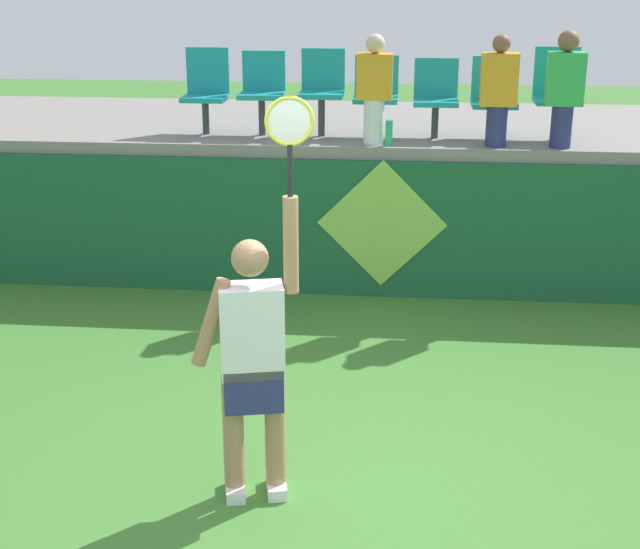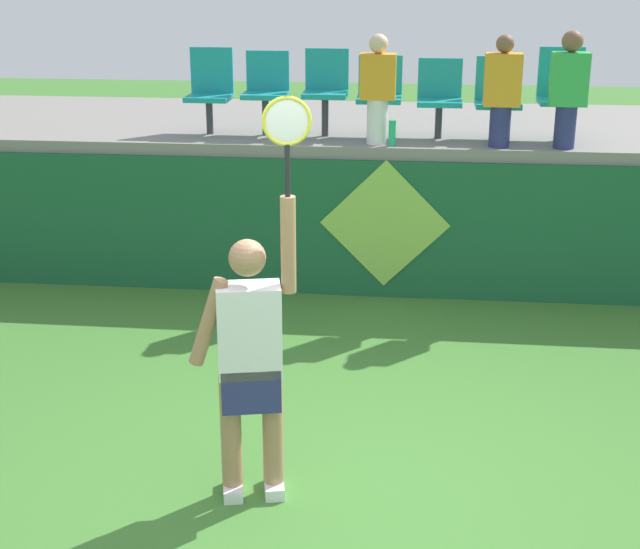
{
  "view_description": "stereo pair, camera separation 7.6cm",
  "coord_description": "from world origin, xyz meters",
  "px_view_note": "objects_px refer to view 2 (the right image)",
  "views": [
    {
      "loc": [
        0.32,
        -4.97,
        3.23
      ],
      "look_at": [
        -0.29,
        1.32,
        1.03
      ],
      "focal_mm": 51.57,
      "sensor_mm": 36.0,
      "label": 1
    },
    {
      "loc": [
        0.39,
        -4.97,
        3.23
      ],
      "look_at": [
        -0.29,
        1.32,
        1.03
      ],
      "focal_mm": 51.57,
      "sensor_mm": 36.0,
      "label": 2
    }
  ],
  "objects_px": {
    "stadium_chair_2": "(326,87)",
    "tennis_player": "(251,357)",
    "water_bottle": "(392,133)",
    "spectator_2": "(502,90)",
    "stadium_chair_5": "(498,95)",
    "stadium_chair_4": "(439,95)",
    "stadium_chair_0": "(210,88)",
    "spectator_1": "(568,88)",
    "spectator_0": "(378,88)",
    "stadium_chair_6": "(561,90)",
    "stadium_chair_3": "(380,92)",
    "stadium_chair_1": "(266,88)"
  },
  "relations": [
    {
      "from": "stadium_chair_0",
      "to": "spectator_2",
      "type": "bearing_deg",
      "value": -8.93
    },
    {
      "from": "water_bottle",
      "to": "stadium_chair_2",
      "type": "height_order",
      "value": "stadium_chair_2"
    },
    {
      "from": "water_bottle",
      "to": "stadium_chair_0",
      "type": "xyz_separation_m",
      "value": [
        -1.89,
        0.52,
        0.34
      ]
    },
    {
      "from": "stadium_chair_0",
      "to": "spectator_1",
      "type": "bearing_deg",
      "value": -7.42
    },
    {
      "from": "stadium_chair_2",
      "to": "spectator_1",
      "type": "height_order",
      "value": "spectator_1"
    },
    {
      "from": "water_bottle",
      "to": "stadium_chair_6",
      "type": "distance_m",
      "value": 1.75
    },
    {
      "from": "tennis_player",
      "to": "spectator_2",
      "type": "relative_size",
      "value": 2.39
    },
    {
      "from": "spectator_0",
      "to": "spectator_1",
      "type": "xyz_separation_m",
      "value": [
        1.78,
        -0.03,
        0.03
      ]
    },
    {
      "from": "tennis_player",
      "to": "stadium_chair_5",
      "type": "height_order",
      "value": "tennis_player"
    },
    {
      "from": "stadium_chair_6",
      "to": "spectator_1",
      "type": "height_order",
      "value": "spectator_1"
    },
    {
      "from": "stadium_chair_0",
      "to": "stadium_chair_4",
      "type": "relative_size",
      "value": 1.11
    },
    {
      "from": "stadium_chair_6",
      "to": "spectator_0",
      "type": "distance_m",
      "value": 1.83
    },
    {
      "from": "tennis_player",
      "to": "stadium_chair_1",
      "type": "relative_size",
      "value": 3.03
    },
    {
      "from": "stadium_chair_1",
      "to": "spectator_2",
      "type": "distance_m",
      "value": 2.37
    },
    {
      "from": "tennis_player",
      "to": "stadium_chair_3",
      "type": "xyz_separation_m",
      "value": [
        0.55,
        4.32,
        1.0
      ]
    },
    {
      "from": "stadium_chair_6",
      "to": "spectator_0",
      "type": "bearing_deg",
      "value": -166.6
    },
    {
      "from": "spectator_1",
      "to": "stadium_chair_6",
      "type": "bearing_deg",
      "value": 90.0
    },
    {
      "from": "spectator_0",
      "to": "spectator_2",
      "type": "bearing_deg",
      "value": -1.64
    },
    {
      "from": "water_bottle",
      "to": "stadium_chair_5",
      "type": "height_order",
      "value": "stadium_chair_5"
    },
    {
      "from": "stadium_chair_2",
      "to": "spectator_1",
      "type": "xyz_separation_m",
      "value": [
        2.32,
        -0.45,
        0.08
      ]
    },
    {
      "from": "water_bottle",
      "to": "spectator_1",
      "type": "height_order",
      "value": "spectator_1"
    },
    {
      "from": "spectator_0",
      "to": "spectator_2",
      "type": "relative_size",
      "value": 0.99
    },
    {
      "from": "stadium_chair_0",
      "to": "spectator_0",
      "type": "distance_m",
      "value": 1.79
    },
    {
      "from": "stadium_chair_3",
      "to": "stadium_chair_4",
      "type": "xyz_separation_m",
      "value": [
        0.6,
        0.0,
        -0.02
      ]
    },
    {
      "from": "stadium_chair_3",
      "to": "spectator_0",
      "type": "xyz_separation_m",
      "value": [
        0.0,
        -0.41,
        0.1
      ]
    },
    {
      "from": "spectator_1",
      "to": "tennis_player",
      "type": "bearing_deg",
      "value": -121.1
    },
    {
      "from": "stadium_chair_3",
      "to": "spectator_0",
      "type": "bearing_deg",
      "value": -90.0
    },
    {
      "from": "tennis_player",
      "to": "stadium_chair_2",
      "type": "distance_m",
      "value": 4.45
    },
    {
      "from": "stadium_chair_6",
      "to": "spectator_1",
      "type": "bearing_deg",
      "value": -90.0
    },
    {
      "from": "spectator_2",
      "to": "stadium_chair_2",
      "type": "bearing_deg",
      "value": 165.29
    },
    {
      "from": "stadium_chair_4",
      "to": "tennis_player",
      "type": "bearing_deg",
      "value": -104.93
    },
    {
      "from": "tennis_player",
      "to": "water_bottle",
      "type": "distance_m",
      "value": 3.94
    },
    {
      "from": "stadium_chair_5",
      "to": "spectator_1",
      "type": "distance_m",
      "value": 0.77
    },
    {
      "from": "tennis_player",
      "to": "stadium_chair_0",
      "type": "relative_size",
      "value": 2.93
    },
    {
      "from": "stadium_chair_0",
      "to": "stadium_chair_4",
      "type": "xyz_separation_m",
      "value": [
        2.33,
        -0.01,
        -0.03
      ]
    },
    {
      "from": "stadium_chair_0",
      "to": "stadium_chair_4",
      "type": "height_order",
      "value": "stadium_chair_0"
    },
    {
      "from": "stadium_chair_1",
      "to": "tennis_player",
      "type": "bearing_deg",
      "value": -82.14
    },
    {
      "from": "stadium_chair_2",
      "to": "stadium_chair_0",
      "type": "bearing_deg",
      "value": 179.68
    },
    {
      "from": "stadium_chair_2",
      "to": "tennis_player",
      "type": "bearing_deg",
      "value": -90.16
    },
    {
      "from": "stadium_chair_4",
      "to": "stadium_chair_3",
      "type": "bearing_deg",
      "value": -179.96
    },
    {
      "from": "water_bottle",
      "to": "spectator_2",
      "type": "xyz_separation_m",
      "value": [
        1.02,
        0.06,
        0.41
      ]
    },
    {
      "from": "spectator_2",
      "to": "stadium_chair_4",
      "type": "bearing_deg",
      "value": 142.0
    },
    {
      "from": "water_bottle",
      "to": "stadium_chair_6",
      "type": "height_order",
      "value": "stadium_chair_6"
    },
    {
      "from": "spectator_0",
      "to": "spectator_1",
      "type": "distance_m",
      "value": 1.78
    },
    {
      "from": "stadium_chair_5",
      "to": "spectator_2",
      "type": "bearing_deg",
      "value": -90.0
    },
    {
      "from": "stadium_chair_6",
      "to": "spectator_2",
      "type": "xyz_separation_m",
      "value": [
        -0.61,
        -0.46,
        0.05
      ]
    },
    {
      "from": "water_bottle",
      "to": "spectator_0",
      "type": "height_order",
      "value": "spectator_0"
    },
    {
      "from": "stadium_chair_3",
      "to": "stadium_chair_5",
      "type": "xyz_separation_m",
      "value": [
        1.17,
        0.0,
        -0.02
      ]
    },
    {
      "from": "stadium_chair_5",
      "to": "stadium_chair_4",
      "type": "bearing_deg",
      "value": -179.55
    },
    {
      "from": "stadium_chair_0",
      "to": "stadium_chair_2",
      "type": "xyz_separation_m",
      "value": [
        1.19,
        -0.01,
        0.03
      ]
    }
  ]
}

